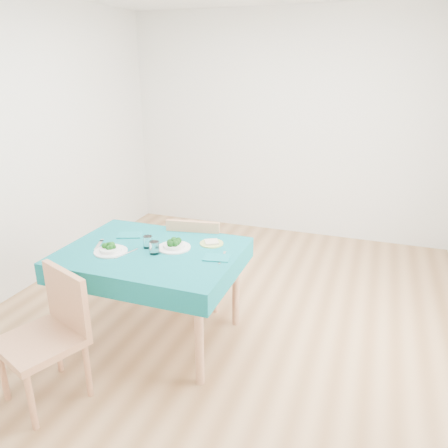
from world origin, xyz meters
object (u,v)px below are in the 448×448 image
(chair_near, at_px, (37,322))
(side_plate, at_px, (212,243))
(table, at_px, (154,295))
(chair_far, at_px, (199,244))
(bowl_near, at_px, (110,248))
(bowl_far, at_px, (174,244))

(chair_near, relative_size, side_plate, 6.26)
(side_plate, bearing_deg, table, -146.01)
(chair_near, bearing_deg, chair_far, 94.99)
(chair_far, relative_size, side_plate, 6.14)
(bowl_near, xyz_separation_m, bowl_far, (0.41, 0.22, 0.00))
(chair_near, height_order, side_plate, chair_near)
(side_plate, bearing_deg, chair_far, 125.08)
(chair_far, xyz_separation_m, bowl_near, (-0.36, -0.79, 0.24))
(side_plate, bearing_deg, bowl_near, -148.11)
(bowl_far, relative_size, side_plate, 1.38)
(table, height_order, side_plate, side_plate)
(table, relative_size, bowl_near, 5.32)
(table, distance_m, bowl_far, 0.45)
(chair_near, distance_m, chair_far, 1.57)
(table, distance_m, side_plate, 0.60)
(chair_far, bearing_deg, bowl_far, 84.30)
(bowl_near, distance_m, bowl_far, 0.46)
(table, bearing_deg, chair_far, 80.91)
(chair_near, bearing_deg, side_plate, 78.34)
(chair_far, height_order, bowl_far, chair_far)
(chair_near, xyz_separation_m, chair_far, (0.44, 1.50, -0.01))
(table, distance_m, bowl_near, 0.51)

